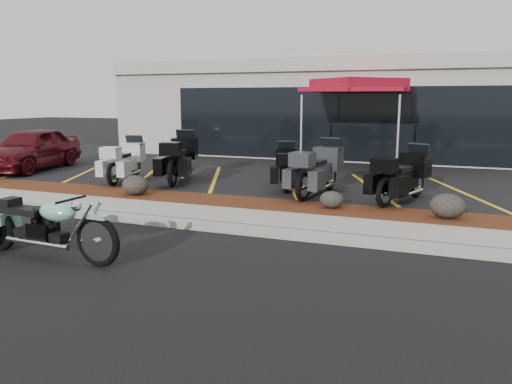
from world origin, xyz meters
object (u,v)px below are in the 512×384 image
at_px(hero_cruiser, 97,234).
at_px(touring_white, 135,156).
at_px(traffic_cone, 301,166).
at_px(popup_canopy, 358,87).
at_px(parked_car, 31,149).

xyz_separation_m(hero_cruiser, touring_white, (-3.76, 6.47, 0.26)).
distance_m(hero_cruiser, traffic_cone, 8.69).
bearing_deg(popup_canopy, parked_car, -146.07).
distance_m(hero_cruiser, popup_canopy, 11.02).
distance_m(touring_white, popup_canopy, 7.26).
bearing_deg(touring_white, popup_canopy, -65.85).
distance_m(parked_car, popup_canopy, 10.58).
bearing_deg(popup_canopy, traffic_cone, -111.64).
relative_size(hero_cruiser, touring_white, 1.36).
relative_size(touring_white, parked_car, 0.53).
bearing_deg(parked_car, popup_canopy, 11.73).
height_order(hero_cruiser, parked_car, parked_car).
xyz_separation_m(touring_white, popup_canopy, (5.61, 4.16, 1.99)).
relative_size(parked_car, popup_canopy, 1.09).
bearing_deg(traffic_cone, touring_white, -153.09).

